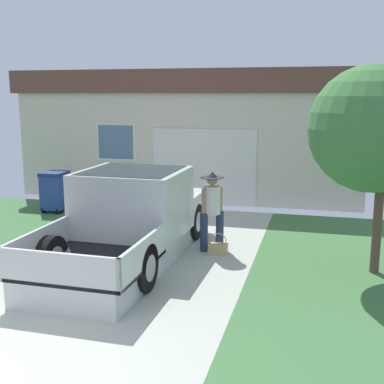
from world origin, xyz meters
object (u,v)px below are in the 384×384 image
(wheeled_trash_bin, at_px, (55,190))
(pickup_truck, at_px, (133,218))
(handbag, at_px, (218,247))
(neighbor_tree, at_px, (378,128))
(person_with_hat, at_px, (212,207))
(house_with_garage, at_px, (201,130))

(wheeled_trash_bin, bearing_deg, pickup_truck, -41.08)
(handbag, relative_size, neighbor_tree, 0.12)
(neighbor_tree, relative_size, wheeled_trash_bin, 3.35)
(wheeled_trash_bin, bearing_deg, person_with_hat, -24.94)
(pickup_truck, relative_size, handbag, 11.90)
(person_with_hat, height_order, wheeled_trash_bin, person_with_hat)
(neighbor_tree, bearing_deg, wheeled_trash_bin, 159.69)
(pickup_truck, bearing_deg, house_with_garage, 94.13)
(person_with_hat, relative_size, handbag, 3.82)
(pickup_truck, distance_m, neighbor_tree, 4.84)
(house_with_garage, relative_size, neighbor_tree, 2.95)
(house_with_garage, bearing_deg, handbag, -73.90)
(wheeled_trash_bin, bearing_deg, house_with_garage, 57.23)
(neighbor_tree, bearing_deg, person_with_hat, 167.74)
(handbag, xyz_separation_m, neighbor_tree, (2.84, -0.43, 2.48))
(pickup_truck, relative_size, wheeled_trash_bin, 4.64)
(handbag, height_order, wheeled_trash_bin, wheeled_trash_bin)
(neighbor_tree, bearing_deg, pickup_truck, -179.16)
(person_with_hat, xyz_separation_m, wheeled_trash_bin, (-4.88, 2.27, -0.32))
(pickup_truck, distance_m, handbag, 1.82)
(pickup_truck, height_order, person_with_hat, pickup_truck)
(handbag, distance_m, wheeled_trash_bin, 5.66)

